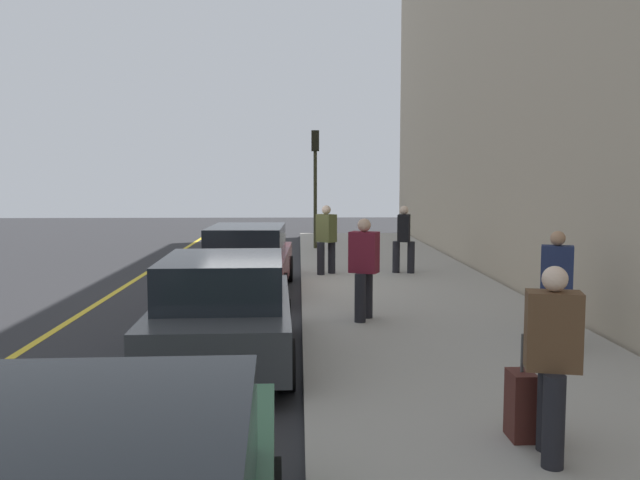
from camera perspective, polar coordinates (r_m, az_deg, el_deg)
ground_plane at (r=15.69m, az=-5.25°, el=-4.21°), size 56.00×56.00×0.00m
sidewalk at (r=15.83m, az=6.78°, el=-3.87°), size 28.00×4.60×0.15m
lane_stripe_centre at (r=16.21m, az=-16.65°, el=-4.09°), size 28.00×0.14×0.01m
parked_car_charcoal at (r=9.53m, az=-8.08°, el=-5.84°), size 4.41×2.00×1.51m
parked_car_maroon at (r=15.32m, az=-6.10°, el=-1.58°), size 4.80×2.00×1.51m
pedestrian_burgundy_coat at (r=11.55m, az=3.73°, el=-2.21°), size 0.54×0.55×1.75m
pedestrian_black_coat at (r=17.34m, az=7.08°, el=0.24°), size 0.52×0.56×1.72m
pedestrian_olive_coat at (r=17.01m, az=0.54°, el=0.21°), size 0.55×0.53×1.74m
pedestrian_brown_coat at (r=6.22m, az=19.01°, el=-9.32°), size 0.55×0.51×1.69m
pedestrian_navy_coat at (r=10.49m, az=19.31°, el=-3.51°), size 0.53×0.52×1.67m
traffic_light_pole at (r=23.24m, az=-0.41°, el=6.07°), size 0.35×0.26×4.03m
rolling_suitcase at (r=6.76m, az=16.58°, el=-13.19°), size 0.34×0.22×1.00m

